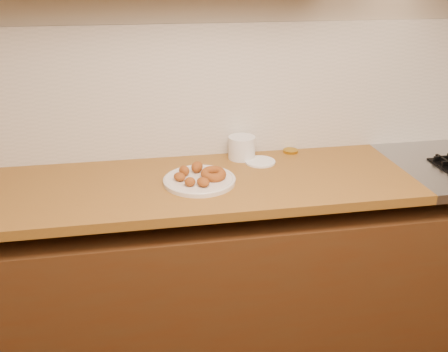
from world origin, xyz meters
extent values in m
cube|color=tan|center=(0.00, 2.00, 1.35)|extent=(4.00, 0.02, 2.70)
cube|color=#49230E|center=(0.00, 1.69, 0.39)|extent=(3.60, 0.60, 0.77)
cube|color=brown|center=(-0.65, 1.69, 0.88)|extent=(2.30, 0.62, 0.04)
cube|color=beige|center=(0.00, 1.99, 1.20)|extent=(3.60, 0.02, 0.60)
cylinder|color=silver|center=(-0.40, 1.67, 0.91)|extent=(0.30, 0.30, 0.02)
torus|color=#9C4416|center=(-0.35, 1.66, 0.94)|extent=(0.14, 0.14, 0.05)
ellipsoid|color=#9C4416|center=(-0.46, 1.71, 0.94)|extent=(0.06, 0.06, 0.04)
ellipsoid|color=#9C4416|center=(-0.49, 1.66, 0.93)|extent=(0.07, 0.07, 0.03)
ellipsoid|color=#9C4416|center=(-0.45, 1.60, 0.94)|extent=(0.05, 0.04, 0.04)
ellipsoid|color=#9C4416|center=(-0.40, 1.59, 0.93)|extent=(0.06, 0.07, 0.03)
ellipsoid|color=#9C4416|center=(-0.40, 1.74, 0.94)|extent=(0.07, 0.08, 0.05)
cylinder|color=silver|center=(-0.17, 1.91, 0.95)|extent=(0.14, 0.14, 0.10)
cylinder|color=white|center=(-0.10, 1.84, 0.90)|extent=(0.18, 0.18, 0.01)
cylinder|color=#B88D1D|center=(0.07, 1.94, 0.91)|extent=(0.08, 0.08, 0.01)
cube|color=#A08552|center=(-0.47, 1.74, 0.91)|extent=(0.16, 0.09, 0.01)
camera|label=1|loc=(-0.61, -0.11, 1.72)|focal=38.00mm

